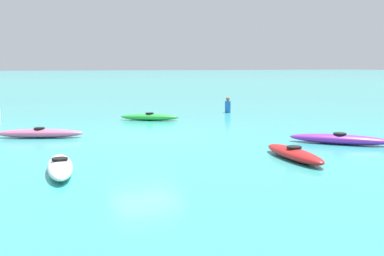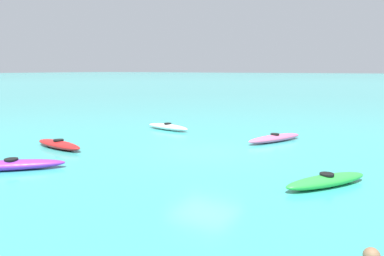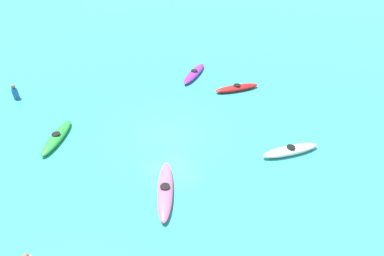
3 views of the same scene
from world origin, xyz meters
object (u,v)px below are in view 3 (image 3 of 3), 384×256
Objects in this scene: kayak_red at (237,88)px; kayak_purple at (194,73)px; kayak_pink at (165,190)px; kayak_green at (57,137)px; kayak_white at (290,150)px; person_near_shore at (15,93)px.

kayak_purple is at bearing 115.56° from kayak_red.
kayak_pink and kayak_purple have the same top height.
kayak_green is (-3.36, 5.41, 0.00)m from kayak_pink.
kayak_pink is 1.14× the size of kayak_green.
person_near_shore is at bearing 135.40° from kayak_white.
kayak_green and kayak_white have the same top height.
kayak_purple is 9.12m from kayak_white.
kayak_red is at bearing -64.44° from kayak_purple.
kayak_pink is at bearing 178.39° from kayak_white.
kayak_pink is at bearing -122.06° from kayak_purple.
kayak_green is 0.98× the size of kayak_white.
kayak_green is at bearing 149.06° from kayak_white.
kayak_red is at bearing 80.07° from kayak_white.
kayak_pink is 5.95m from kayak_white.
kayak_green is 3.11× the size of person_near_shore.
kayak_white is 3.18× the size of person_near_shore.
kayak_white is (0.34, -9.11, 0.00)m from kayak_purple.
kayak_purple and kayak_green have the same top height.
kayak_pink is 11.76m from person_near_shore.
kayak_purple is at bearing 57.94° from kayak_pink.
kayak_pink is 1.12× the size of kayak_white.
kayak_pink is 6.37m from kayak_green.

